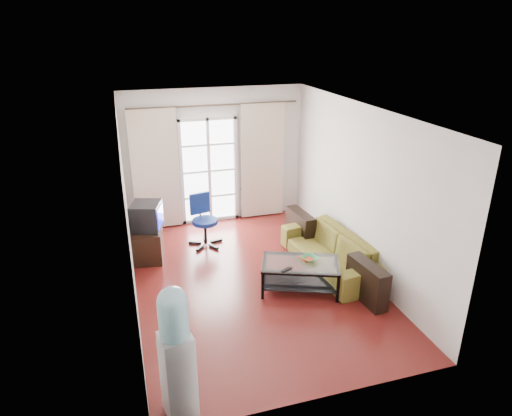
{
  "coord_description": "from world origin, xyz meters",
  "views": [
    {
      "loc": [
        -1.77,
        -6.08,
        3.81
      ],
      "look_at": [
        0.17,
        0.35,
        1.09
      ],
      "focal_mm": 32.0,
      "sensor_mm": 36.0,
      "label": 1
    }
  ],
  "objects_px": {
    "coffee_table": "(300,272)",
    "water_cooler": "(176,351)",
    "task_chair": "(205,230)",
    "tv_stand": "(148,243)",
    "sofa": "(330,251)",
    "crt_tv": "(145,216)"
  },
  "relations": [
    {
      "from": "coffee_table",
      "to": "water_cooler",
      "type": "relative_size",
      "value": 0.87
    },
    {
      "from": "task_chair",
      "to": "water_cooler",
      "type": "relative_size",
      "value": 0.63
    },
    {
      "from": "water_cooler",
      "to": "tv_stand",
      "type": "bearing_deg",
      "value": 80.36
    },
    {
      "from": "sofa",
      "to": "coffee_table",
      "type": "height_order",
      "value": "sofa"
    },
    {
      "from": "crt_tv",
      "to": "water_cooler",
      "type": "relative_size",
      "value": 0.41
    },
    {
      "from": "crt_tv",
      "to": "sofa",
      "type": "bearing_deg",
      "value": -6.13
    },
    {
      "from": "coffee_table",
      "to": "crt_tv",
      "type": "bearing_deg",
      "value": 140.8
    },
    {
      "from": "tv_stand",
      "to": "crt_tv",
      "type": "xyz_separation_m",
      "value": [
        0.0,
        -0.0,
        0.51
      ]
    },
    {
      "from": "tv_stand",
      "to": "water_cooler",
      "type": "height_order",
      "value": "water_cooler"
    },
    {
      "from": "sofa",
      "to": "water_cooler",
      "type": "xyz_separation_m",
      "value": [
        -2.82,
        -2.37,
        0.49
      ]
    },
    {
      "from": "sofa",
      "to": "crt_tv",
      "type": "xyz_separation_m",
      "value": [
        -2.87,
        1.24,
        0.48
      ]
    },
    {
      "from": "sofa",
      "to": "tv_stand",
      "type": "distance_m",
      "value": 3.13
    },
    {
      "from": "task_chair",
      "to": "water_cooler",
      "type": "height_order",
      "value": "water_cooler"
    },
    {
      "from": "crt_tv",
      "to": "task_chair",
      "type": "height_order",
      "value": "crt_tv"
    },
    {
      "from": "tv_stand",
      "to": "crt_tv",
      "type": "bearing_deg",
      "value": 5.48
    },
    {
      "from": "sofa",
      "to": "water_cooler",
      "type": "height_order",
      "value": "water_cooler"
    },
    {
      "from": "task_chair",
      "to": "crt_tv",
      "type": "bearing_deg",
      "value": 178.99
    },
    {
      "from": "coffee_table",
      "to": "crt_tv",
      "type": "distance_m",
      "value": 2.8
    },
    {
      "from": "task_chair",
      "to": "coffee_table",
      "type": "bearing_deg",
      "value": -73.53
    },
    {
      "from": "coffee_table",
      "to": "tv_stand",
      "type": "bearing_deg",
      "value": 140.82
    },
    {
      "from": "coffee_table",
      "to": "crt_tv",
      "type": "height_order",
      "value": "crt_tv"
    },
    {
      "from": "tv_stand",
      "to": "task_chair",
      "type": "bearing_deg",
      "value": 19.88
    }
  ]
}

